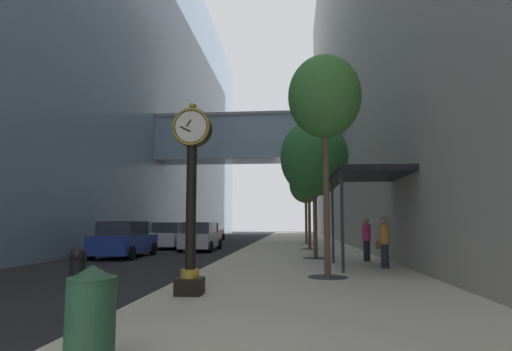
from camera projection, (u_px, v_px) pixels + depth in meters
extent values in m
plane|color=black|center=(250.00, 247.00, 29.55)|extent=(110.00, 110.00, 0.00)
cube|color=#BCB29E|center=(299.00, 244.00, 32.23)|extent=(6.88, 80.00, 0.14)
cube|color=#758EA8|center=(111.00, 71.00, 35.15)|extent=(9.00, 80.00, 28.41)
cube|color=#758EA8|center=(250.00, 140.00, 33.28)|extent=(14.90, 3.20, 3.29)
cube|color=gray|center=(250.00, 118.00, 33.48)|extent=(14.90, 3.40, 0.24)
cube|color=gray|center=(397.00, 18.00, 33.52)|extent=(9.00, 80.00, 35.54)
cube|color=black|center=(190.00, 286.00, 8.95)|extent=(0.55, 0.55, 0.35)
cylinder|color=gold|center=(190.00, 273.00, 8.98)|extent=(0.38, 0.38, 0.18)
cylinder|color=black|center=(191.00, 207.00, 9.14)|extent=(0.22, 0.22, 2.63)
cylinder|color=black|center=(192.00, 128.00, 9.33)|extent=(0.84, 0.28, 0.84)
torus|color=gold|center=(191.00, 126.00, 9.18)|extent=(0.82, 0.05, 0.82)
cylinder|color=white|center=(191.00, 126.00, 9.19)|extent=(0.69, 0.01, 0.69)
cylinder|color=white|center=(194.00, 130.00, 9.48)|extent=(0.69, 0.01, 0.69)
sphere|color=gold|center=(193.00, 106.00, 9.39)|extent=(0.16, 0.16, 0.16)
cube|color=black|center=(189.00, 123.00, 9.19)|extent=(0.12, 0.01, 0.16)
cube|color=black|center=(185.00, 129.00, 9.18)|extent=(0.25, 0.01, 0.14)
cylinder|color=black|center=(76.00, 299.00, 5.54)|extent=(0.21, 0.21, 1.02)
sphere|color=black|center=(78.00, 255.00, 5.60)|extent=(0.22, 0.22, 0.22)
cylinder|color=black|center=(192.00, 259.00, 11.84)|extent=(0.21, 0.21, 1.02)
sphere|color=black|center=(192.00, 238.00, 11.90)|extent=(0.22, 0.22, 0.22)
cylinder|color=#333335|center=(328.00, 277.00, 11.78)|extent=(1.10, 1.10, 0.02)
cylinder|color=brown|center=(326.00, 199.00, 12.02)|extent=(0.18, 0.18, 4.38)
ellipsoid|color=#428438|center=(324.00, 96.00, 12.36)|extent=(2.11, 2.11, 2.43)
cylinder|color=#333335|center=(316.00, 258.00, 18.21)|extent=(1.10, 1.10, 0.02)
cylinder|color=brown|center=(315.00, 220.00, 18.40)|extent=(0.18, 0.18, 3.26)
ellipsoid|color=#2D7033|center=(314.00, 158.00, 18.70)|extent=(2.97, 2.97, 3.42)
cylinder|color=#333335|center=(310.00, 249.00, 24.65)|extent=(1.10, 1.10, 0.02)
cylinder|color=brown|center=(309.00, 211.00, 24.90)|extent=(0.18, 0.18, 4.43)
ellipsoid|color=#387F3D|center=(309.00, 159.00, 25.25)|extent=(2.37, 2.37, 2.72)
cylinder|color=#333335|center=(306.00, 244.00, 31.09)|extent=(1.10, 1.10, 0.02)
cylinder|color=brown|center=(306.00, 220.00, 31.28)|extent=(0.18, 0.18, 3.48)
ellipsoid|color=#428438|center=(306.00, 184.00, 31.58)|extent=(2.44, 2.44, 2.80)
cylinder|color=#234C33|center=(90.00, 321.00, 4.52)|extent=(0.52, 0.52, 0.92)
cone|color=#183523|center=(93.00, 272.00, 4.58)|extent=(0.53, 0.53, 0.16)
cylinder|color=#23232D|center=(385.00, 256.00, 14.25)|extent=(0.27, 0.27, 0.80)
cylinder|color=#B77A33|center=(384.00, 234.00, 14.33)|extent=(0.35, 0.35, 0.65)
sphere|color=#9E7556|center=(384.00, 221.00, 14.38)|extent=(0.25, 0.25, 0.25)
cube|color=brown|center=(378.00, 245.00, 14.30)|extent=(0.13, 0.20, 0.24)
cylinder|color=#23232D|center=(367.00, 251.00, 16.82)|extent=(0.34, 0.34, 0.80)
cylinder|color=#C6336B|center=(366.00, 233.00, 16.90)|extent=(0.44, 0.44, 0.65)
sphere|color=#9E7556|center=(366.00, 221.00, 16.95)|extent=(0.25, 0.25, 0.25)
cube|color=black|center=(369.00, 174.00, 14.74)|extent=(2.40, 3.60, 0.20)
cylinder|color=#333338|center=(342.00, 220.00, 13.08)|extent=(0.10, 0.10, 3.20)
cylinder|color=#333338|center=(333.00, 221.00, 16.25)|extent=(0.10, 0.10, 3.20)
cube|color=#B7BABF|center=(201.00, 240.00, 25.48)|extent=(1.79, 4.47, 0.83)
cube|color=#282D38|center=(200.00, 228.00, 25.34)|extent=(1.56, 2.51, 0.68)
cylinder|color=black|center=(192.00, 244.00, 27.01)|extent=(0.23, 0.64, 0.64)
cylinder|color=black|center=(219.00, 244.00, 26.87)|extent=(0.23, 0.64, 0.64)
cylinder|color=black|center=(180.00, 247.00, 24.01)|extent=(0.23, 0.64, 0.64)
cylinder|color=black|center=(210.00, 247.00, 23.87)|extent=(0.23, 0.64, 0.64)
cube|color=#AD191E|center=(212.00, 234.00, 40.39)|extent=(1.89, 4.38, 0.81)
cube|color=#282D38|center=(212.00, 226.00, 40.26)|extent=(1.63, 2.47, 0.66)
cylinder|color=black|center=(206.00, 237.00, 41.87)|extent=(0.24, 0.65, 0.64)
cylinder|color=black|center=(223.00, 237.00, 41.77)|extent=(0.24, 0.65, 0.64)
cylinder|color=black|center=(200.00, 238.00, 38.95)|extent=(0.24, 0.65, 0.64)
cylinder|color=black|center=(219.00, 238.00, 38.84)|extent=(0.24, 0.65, 0.64)
cube|color=silver|center=(172.00, 239.00, 27.75)|extent=(1.97, 4.62, 0.82)
cube|color=#282D38|center=(171.00, 228.00, 27.60)|extent=(1.67, 2.61, 0.67)
cylinder|color=black|center=(167.00, 242.00, 29.35)|extent=(0.25, 0.65, 0.64)
cylinder|color=black|center=(192.00, 243.00, 29.12)|extent=(0.25, 0.65, 0.64)
cylinder|color=black|center=(150.00, 245.00, 26.30)|extent=(0.25, 0.65, 0.64)
cylinder|color=black|center=(178.00, 245.00, 26.07)|extent=(0.25, 0.65, 0.64)
cube|color=navy|center=(125.00, 244.00, 20.52)|extent=(1.87, 4.56, 0.84)
cube|color=#282D38|center=(123.00, 228.00, 20.38)|extent=(1.63, 2.56, 0.69)
cylinder|color=black|center=(119.00, 249.00, 22.08)|extent=(0.23, 0.64, 0.64)
cylinder|color=black|center=(153.00, 249.00, 21.94)|extent=(0.23, 0.64, 0.64)
cylinder|color=black|center=(91.00, 253.00, 19.02)|extent=(0.23, 0.64, 0.64)
cylinder|color=black|center=(131.00, 253.00, 18.88)|extent=(0.23, 0.64, 0.64)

